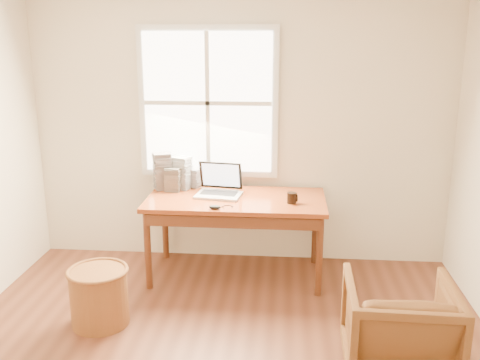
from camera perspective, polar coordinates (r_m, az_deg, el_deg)
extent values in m
cube|color=beige|center=(5.12, 0.03, 5.50)|extent=(4.00, 0.02, 2.60)
cube|color=silver|center=(5.08, -3.41, 8.24)|extent=(1.32, 0.05, 1.42)
cube|color=white|center=(5.05, -3.46, 8.20)|extent=(1.20, 0.02, 1.30)
cube|color=silver|center=(5.04, -3.48, 8.18)|extent=(0.04, 0.02, 1.30)
cube|color=silver|center=(5.04, -3.48, 8.18)|extent=(1.20, 0.02, 0.04)
cube|color=brown|center=(4.81, -0.43, -2.14)|extent=(1.60, 0.80, 0.04)
imported|color=brown|center=(3.76, 16.56, -14.89)|extent=(0.71, 0.73, 0.64)
cylinder|color=brown|center=(4.34, -14.78, -11.98)|extent=(0.44, 0.44, 0.44)
ellipsoid|color=black|center=(4.50, -2.70, -2.91)|extent=(0.10, 0.07, 0.03)
cylinder|color=black|center=(4.67, 5.54, -1.91)|extent=(0.11, 0.11, 0.09)
cube|color=silver|center=(5.09, -6.24, 0.80)|extent=(0.20, 0.18, 0.31)
cube|color=#29282E|center=(5.04, -7.13, 0.07)|extent=(0.15, 0.14, 0.22)
cube|color=gray|center=(5.08, -8.27, 0.93)|extent=(0.20, 0.19, 0.35)
cube|color=#A8ABB4|center=(5.15, -4.97, 0.23)|extent=(0.17, 0.17, 0.18)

